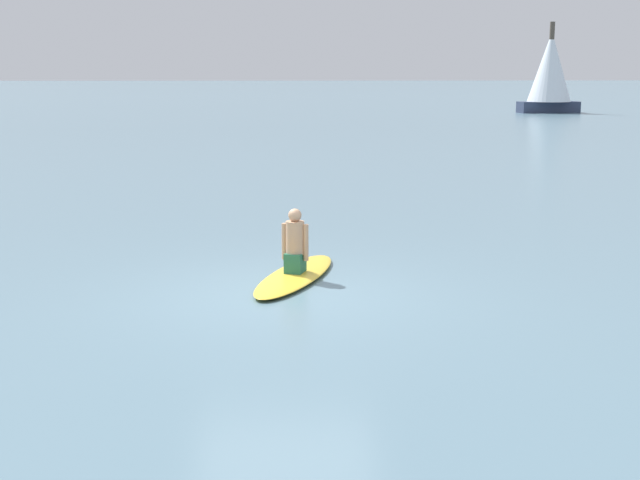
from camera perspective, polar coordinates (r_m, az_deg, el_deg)
name	(u,v)px	position (r m, az deg, el deg)	size (l,w,h in m)	color
ground_plane	(284,295)	(11.72, -2.37, -3.62)	(400.00, 400.00, 0.00)	slate
surfboard	(295,275)	(12.58, -1.64, -2.34)	(2.84, 0.72, 0.10)	gold
person_paddler	(295,244)	(12.48, -1.66, -0.24)	(0.37, 0.41, 0.94)	#26664C
sailboat_far_left	(550,70)	(61.64, 14.95, 10.77)	(3.35, 4.32, 6.05)	#2D3851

